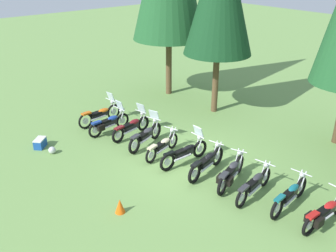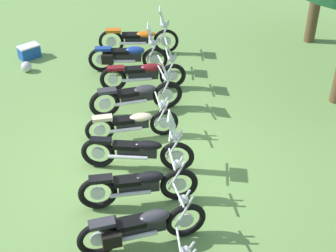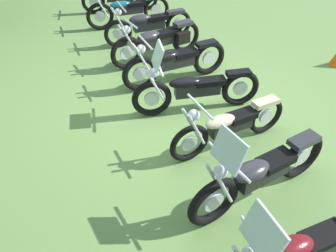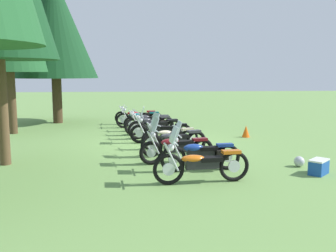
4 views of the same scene
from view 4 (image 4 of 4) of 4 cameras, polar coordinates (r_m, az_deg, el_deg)
The scene contains 16 objects.
ground_plane at distance 14.20m, azimuth -1.35°, elevation -2.57°, with size 80.00×80.00×0.00m, color #6B934C.
motorcycle_0 at distance 9.01m, azimuth 4.95°, elevation -5.61°, with size 0.75×2.35×1.38m.
motorcycle_1 at distance 10.13m, azimuth 5.08°, elevation -4.15°, with size 0.76×2.20×1.36m.
motorcycle_2 at distance 10.97m, azimuth 1.22°, elevation -3.24°, with size 0.71×2.24×1.36m.
motorcycle_3 at distance 12.06m, azimuth 0.86°, elevation -2.17°, with size 0.98×2.22×1.38m.
motorcycle_4 at distance 13.13m, azimuth 0.27°, elevation -1.55°, with size 0.79×2.07×0.98m.
motorcycle_5 at distance 14.14m, azimuth -1.17°, elevation -0.71°, with size 0.72×2.36×1.37m.
motorcycle_6 at distance 15.16m, azimuth -1.94°, elevation -0.14°, with size 0.77×2.26×1.02m.
motorcycle_7 at distance 16.19m, azimuth -2.64°, elevation 0.39°, with size 0.99×2.19×1.03m.
motorcycle_8 at distance 17.14m, azimuth -3.06°, elevation 0.77°, with size 0.75×2.26×1.00m.
motorcycle_9 at distance 18.24m, azimuth -4.35°, elevation 1.19°, with size 0.72×2.29×1.02m.
motorcycle_10 at distance 19.38m, azimuth -4.56°, elevation 1.54°, with size 0.78×2.27×0.99m.
pine_tree_3 at distance 20.75m, azimuth -16.80°, elevation 14.28°, with size 4.32×4.32×7.69m.
picnic_cooler at distance 10.57m, azimuth 21.79°, elevation -5.73°, with size 0.66×0.67×0.40m.
traffic_cone at distance 15.77m, azimuth 11.68°, elevation -0.79°, with size 0.32×0.32×0.48m, color #EA590F.
dropped_helmet at distance 11.23m, azimuth 19.19°, elevation -5.08°, with size 0.30×0.30×0.30m, color silver.
Camera 4 is at (-13.93, 0.96, 2.60)m, focal length 40.38 mm.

